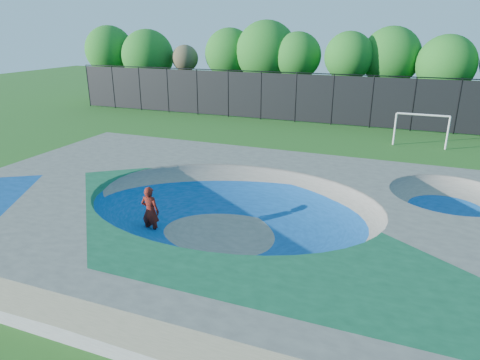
# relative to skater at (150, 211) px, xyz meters

# --- Properties ---
(ground) EXTENTS (120.00, 120.00, 0.00)m
(ground) POSITION_rel_skater_xyz_m (2.82, 1.09, -0.97)
(ground) COLOR #215A19
(ground) RESTS_ON ground
(skate_deck) EXTENTS (22.00, 14.00, 1.50)m
(skate_deck) POSITION_rel_skater_xyz_m (2.82, 1.09, -0.22)
(skate_deck) COLOR gray
(skate_deck) RESTS_ON ground
(skater) EXTENTS (0.73, 0.50, 1.93)m
(skater) POSITION_rel_skater_xyz_m (0.00, 0.00, 0.00)
(skater) COLOR red
(skater) RESTS_ON ground
(skateboard) EXTENTS (0.79, 0.27, 0.05)m
(skateboard) POSITION_rel_skater_xyz_m (0.00, 0.00, -0.94)
(skateboard) COLOR black
(skateboard) RESTS_ON ground
(soccer_goal) EXTENTS (3.32, 0.12, 2.19)m
(soccer_goal) POSITION_rel_skater_xyz_m (9.43, 17.31, 0.56)
(soccer_goal) COLOR silver
(soccer_goal) RESTS_ON ground
(fence) EXTENTS (48.09, 0.09, 4.04)m
(fence) POSITION_rel_skater_xyz_m (2.82, 22.09, 1.13)
(fence) COLOR black
(fence) RESTS_ON ground
(treeline) EXTENTS (54.04, 7.51, 8.17)m
(treeline) POSITION_rel_skater_xyz_m (4.82, 27.06, 4.09)
(treeline) COLOR #453522
(treeline) RESTS_ON ground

